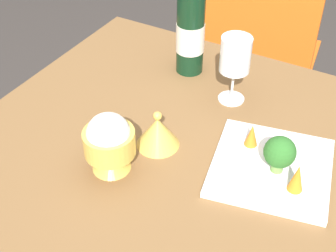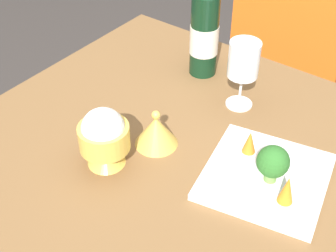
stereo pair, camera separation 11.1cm
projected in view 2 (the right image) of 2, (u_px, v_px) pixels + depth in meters
name	position (u px, v px, depth m)	size (l,w,h in m)	color
dining_table	(168.00, 162.00, 1.19)	(0.90, 0.90, 0.74)	brown
chair_near_window	(288.00, 56.00, 1.81)	(0.45, 0.45, 0.85)	orange
wine_bottle	(205.00, 30.00, 1.27)	(0.08, 0.08, 0.33)	black
wine_glass	(244.00, 61.00, 1.15)	(0.08, 0.08, 0.18)	white
rice_bowl	(104.00, 137.00, 1.02)	(0.11, 0.11, 0.14)	gold
rice_bowl_lid	(156.00, 131.00, 1.09)	(0.10, 0.10, 0.09)	gold
serving_plate	(265.00, 177.00, 1.02)	(0.29, 0.29, 0.02)	white
broccoli_floret	(273.00, 163.00, 0.97)	(0.07, 0.07, 0.09)	#729E4C
carrot_garnish_left	(250.00, 142.00, 1.05)	(0.03, 0.03, 0.05)	orange
carrot_garnish_right	(287.00, 190.00, 0.94)	(0.03, 0.03, 0.06)	orange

